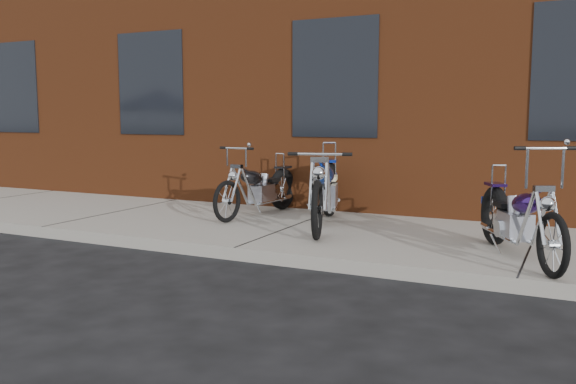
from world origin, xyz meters
The scene contains 6 objects.
ground centered at (0.00, 0.00, 0.00)m, with size 120.00×120.00×0.00m, color black.
sidewalk centered at (0.00, 1.50, 0.07)m, with size 22.00×3.00×0.15m, color #9D9488.
building_brick centered at (0.00, 8.00, 4.00)m, with size 22.00×10.00×8.00m, color brown.
chopper_purple centered at (2.92, 0.85, 0.53)m, with size 1.05×1.94×1.19m.
chopper_blue centered at (0.38, 1.72, 0.60)m, with size 0.93×2.44×1.09m.
chopper_third centered at (-0.85, 2.14, 0.52)m, with size 0.51×2.05×1.04m.
Camera 1 is at (3.49, -5.78, 1.61)m, focal length 38.00 mm.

